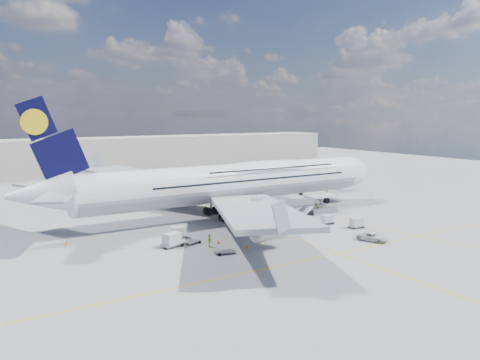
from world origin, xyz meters
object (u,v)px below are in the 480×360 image
dolly_row_b (192,242)px  service_van (373,237)px  baggage_tug (249,230)px  crew_loader (316,206)px  dolly_row_c (178,232)px  cone_nose (371,195)px  jet_bridge (311,168)px  dolly_nose_far (327,219)px  cone_wing_left_outer (124,197)px  crew_nose (314,197)px  cone_wing_right_inner (219,242)px  dolly_nose_near (356,223)px  catering_truck_inner (172,197)px  dolly_back (172,240)px  crew_van (319,210)px  crew_wing (209,241)px  airliner (233,182)px  cone_wing_left_inner (173,200)px  cone_wing_right_outer (247,246)px  cone_tail (66,243)px  catering_truck_outer (114,191)px  crew_tug (261,241)px  dolly_row_a (224,251)px  cargo_loader (320,207)px

dolly_row_b → service_van: size_ratio=0.61×
baggage_tug → crew_loader: crew_loader is taller
dolly_row_c → cone_nose: size_ratio=5.66×
jet_bridge → dolly_nose_far: size_ratio=6.76×
cone_wing_left_outer → crew_nose: bearing=-35.9°
dolly_row_c → dolly_nose_far: dolly_row_c is taller
crew_loader → cone_wing_right_inner: 32.38m
dolly_nose_near → catering_truck_inner: (-19.14, 36.97, 0.79)m
dolly_nose_far → cone_wing_right_inner: bearing=-173.8°
dolly_back → dolly_nose_near: bearing=-29.5°
dolly_row_b → crew_van: bearing=-9.7°
cone_wing_right_inner → crew_wing: bearing=-156.0°
airliner → crew_van: size_ratio=52.79×
dolly_row_b → cone_wing_left_inner: bearing=49.1°
dolly_row_c → crew_van: dolly_row_c is taller
catering_truck_inner → crew_nose: bearing=-46.0°
dolly_nose_far → service_van: (-1.97, -12.75, -0.24)m
dolly_back → crew_wing: (4.82, -3.04, -0.18)m
dolly_nose_near → crew_van: bearing=80.9°
dolly_back → cone_nose: size_ratio=6.57×
crew_nose → cone_wing_right_outer: crew_nose is taller
dolly_back → cone_tail: (-13.39, 10.05, -0.87)m
baggage_tug → catering_truck_outer: (-8.98, 45.83, 0.90)m
dolly_nose_near → crew_van: size_ratio=1.98×
catering_truck_inner → dolly_row_b: bearing=-132.7°
cone_wing_right_inner → cone_wing_right_outer: 5.08m
airliner → service_van: airliner is taller
crew_tug → dolly_row_c: bearing=128.9°
crew_nose → crew_van: 14.59m
service_van → cone_wing_right_outer: 20.48m
dolly_row_b → dolly_row_c: size_ratio=0.89×
dolly_row_b → dolly_nose_near: 30.01m
dolly_row_a → crew_van: size_ratio=2.18×
cone_wing_left_inner → service_van: bearing=-75.3°
crew_loader → dolly_nose_near: bearing=-69.0°
dolly_back → catering_truck_outer: (5.27, 46.22, 0.47)m
baggage_tug → cone_wing_left_outer: baggage_tug is taller
baggage_tug → dolly_nose_far: bearing=-9.6°
dolly_nose_near → crew_nose: size_ratio=1.70×
dolly_row_b → cone_nose: bearing=-6.2°
crew_loader → crew_tug: (-25.44, -16.28, -0.06)m
dolly_nose_near → service_van: 8.74m
dolly_nose_near → dolly_row_c: bearing=163.8°
cargo_loader → dolly_row_b: cargo_loader is taller
cone_nose → cone_tail: 74.14m
dolly_row_c → catering_truck_outer: (2.28, 41.88, 0.64)m
dolly_nose_near → cone_nose: size_ratio=5.05×
dolly_row_a → catering_truck_inner: size_ratio=0.48×
catering_truck_inner → crew_tug: bearing=-117.2°
crew_nose → crew_tug: (-32.63, -25.29, -0.08)m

